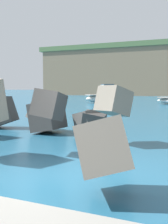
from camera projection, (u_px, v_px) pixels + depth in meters
The scene contains 3 objects.
ground_plane at pixel (60, 177), 5.87m from camera, with size 400.00×400.00×0.00m, color #235B7A.
breakwater_jetty at pixel (97, 121), 7.65m from camera, with size 28.45×8.05×3.01m.
boat_mid_left at pixel (105, 97), 34.13m from camera, with size 4.95×4.80×2.40m.
Camera 1 is at (2.68, -5.07, 1.95)m, focal length 43.01 mm.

